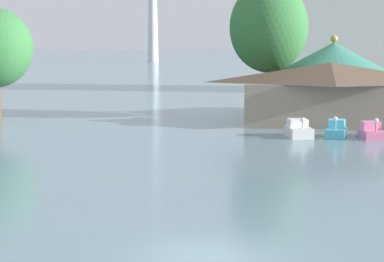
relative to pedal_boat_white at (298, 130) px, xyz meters
name	(u,v)px	position (x,y,z in m)	size (l,w,h in m)	color
ground_plane	(208,256)	(-4.00, -28.14, -0.52)	(2000.00, 2000.00, 0.00)	slate
pedal_boat_white	(298,130)	(0.00, 0.00, 0.00)	(2.14, 3.16, 1.56)	white
pedal_boat_cyan	(336,130)	(2.75, 0.06, -0.01)	(1.81, 2.79, 1.65)	#4CB7CC
pedal_boat_pink	(371,132)	(5.21, -0.26, -0.03)	(1.82, 2.64, 1.59)	pink
boathouse	(330,92)	(2.92, 7.60, 2.24)	(15.35, 7.20, 5.26)	gray
green_roof_pavilion	(333,73)	(3.78, 14.99, 3.57)	(13.07, 13.07, 7.65)	brown
shoreline_tree_mid	(269,27)	(-2.36, 11.99, 7.77)	(7.10, 7.10, 12.42)	brown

